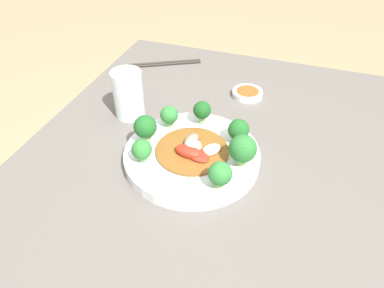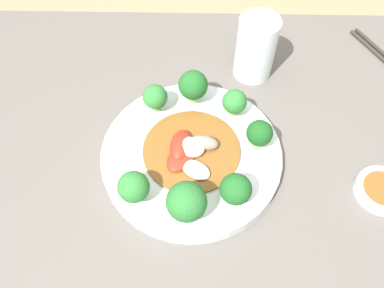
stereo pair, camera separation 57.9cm
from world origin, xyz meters
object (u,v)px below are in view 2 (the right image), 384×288
broccoli_southwest (235,102)px  drinking_glass (256,48)px  broccoli_northeast (134,187)px  plate (192,155)px  broccoli_west (260,134)px  broccoli_north (187,202)px  broccoli_southeast (156,97)px  broccoli_northwest (236,190)px  broccoli_south (194,86)px  stirfry_center (190,150)px  sauce_dish (382,190)px

broccoli_southwest → drinking_glass: (-0.04, -0.12, 0.01)m
broccoli_northeast → plate: bearing=-133.8°
plate → broccoli_west: (-0.10, -0.01, 0.05)m
broccoli_north → broccoli_southwest: broccoli_north is taller
broccoli_southeast → broccoli_southwest: 0.13m
broccoli_northeast → drinking_glass: bearing=-123.9°
broccoli_southeast → broccoli_northeast: size_ratio=0.93×
broccoli_west → broccoli_northeast: 0.20m
broccoli_north → broccoli_southwest: 0.20m
broccoli_west → drinking_glass: drinking_glass is taller
plate → broccoli_southwest: size_ratio=5.69×
broccoli_north → broccoli_northwest: bearing=-160.5°
broccoli_south → broccoli_northeast: bearing=67.0°
broccoli_northwest → broccoli_south: (0.06, -0.19, 0.01)m
broccoli_south → broccoli_northeast: broccoli_south is taller
stirfry_center → plate: bearing=-130.8°
broccoli_west → stirfry_center: 0.11m
broccoli_north → sauce_dish: (-0.29, -0.05, -0.06)m
stirfry_center → sauce_dish: 0.30m
broccoli_west → broccoli_southwest: size_ratio=1.12×
broccoli_northeast → broccoli_southwest: broccoli_northeast is taller
plate → broccoli_west: broccoli_west is taller
plate → broccoli_north: size_ratio=4.18×
broccoli_west → broccoli_south: broccoli_south is taller
broccoli_west → broccoli_north: (0.11, 0.12, 0.00)m
broccoli_north → broccoli_southwest: (-0.07, -0.18, -0.01)m
broccoli_southeast → drinking_glass: bearing=-146.1°
broccoli_south → sauce_dish: (-0.29, 0.16, -0.05)m
broccoli_southeast → broccoli_west: size_ratio=0.92×
plate → sauce_dish: 0.30m
broccoli_south → sauce_dish: 0.33m
broccoli_southeast → broccoli_northwest: bearing=126.8°
broccoli_northwest → broccoli_south: 0.20m
broccoli_southwest → broccoli_northeast: bearing=47.3°
broccoli_north → sauce_dish: size_ratio=0.85×
broccoli_northeast → sauce_dish: bearing=-175.8°
broccoli_northeast → drinking_glass: drinking_glass is taller
broccoli_south → stirfry_center: broccoli_south is taller
plate → broccoli_south: 0.12m
plate → broccoli_west: 0.11m
stirfry_center → drinking_glass: drinking_glass is taller
broccoli_north → broccoli_northeast: (0.07, -0.02, -0.01)m
broccoli_north → broccoli_northeast: broccoli_north is taller
drinking_glass → broccoli_northeast: bearing=56.1°
broccoli_southwest → broccoli_southeast: bearing=-2.9°
sauce_dish → broccoli_south: bearing=-28.6°
sauce_dish → broccoli_northwest: bearing=6.9°
broccoli_northwest → drinking_glass: bearing=-99.6°
broccoli_southeast → sauce_dish: bearing=158.5°
broccoli_west → stirfry_center: (0.11, 0.01, -0.03)m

